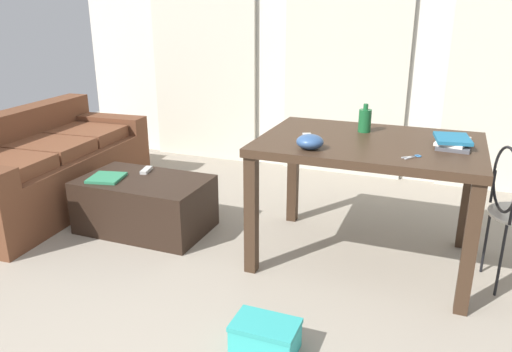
{
  "coord_description": "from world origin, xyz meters",
  "views": [
    {
      "loc": [
        0.93,
        -1.21,
        1.53
      ],
      "look_at": [
        -0.25,
        1.78,
        0.43
      ],
      "focal_mm": 34.72,
      "sensor_mm": 36.0,
      "label": 1
    }
  ],
  "objects_px": {
    "scissors": "(414,157)",
    "magazine": "(106,178)",
    "bowl": "(310,142)",
    "craft_table": "(369,157)",
    "bottle_near": "(365,120)",
    "shoebox": "(265,336)",
    "book_stack": "(453,142)",
    "tv_remote_on_table": "(308,137)",
    "tv_remote_primary": "(146,170)",
    "couch": "(43,168)",
    "coffee_table": "(145,204)"
  },
  "relations": [
    {
      "from": "bowl",
      "to": "magazine",
      "type": "xyz_separation_m",
      "value": [
        -1.49,
        0.09,
        -0.43
      ]
    },
    {
      "from": "tv_remote_primary",
      "to": "shoebox",
      "type": "xyz_separation_m",
      "value": [
        1.35,
        -1.1,
        -0.32
      ]
    },
    {
      "from": "craft_table",
      "to": "magazine",
      "type": "bearing_deg",
      "value": -172.74
    },
    {
      "from": "craft_table",
      "to": "shoebox",
      "type": "xyz_separation_m",
      "value": [
        -0.26,
        -1.08,
        -0.6
      ]
    },
    {
      "from": "scissors",
      "to": "magazine",
      "type": "xyz_separation_m",
      "value": [
        -2.04,
        0.04,
        -0.39
      ]
    },
    {
      "from": "scissors",
      "to": "tv_remote_on_table",
      "type": "bearing_deg",
      "value": 164.83
    },
    {
      "from": "scissors",
      "to": "shoebox",
      "type": "distance_m",
      "value": 1.2
    },
    {
      "from": "couch",
      "to": "coffee_table",
      "type": "distance_m",
      "value": 1.04
    },
    {
      "from": "magazine",
      "to": "tv_remote_on_table",
      "type": "bearing_deg",
      "value": -7.7
    },
    {
      "from": "couch",
      "to": "magazine",
      "type": "bearing_deg",
      "value": -15.04
    },
    {
      "from": "couch",
      "to": "bottle_near",
      "type": "distance_m",
      "value": 2.56
    },
    {
      "from": "couch",
      "to": "craft_table",
      "type": "xyz_separation_m",
      "value": [
        2.56,
        0.01,
        0.38
      ]
    },
    {
      "from": "bowl",
      "to": "tv_remote_primary",
      "type": "relative_size",
      "value": 1.06
    },
    {
      "from": "book_stack",
      "to": "magazine",
      "type": "distance_m",
      "value": 2.28
    },
    {
      "from": "book_stack",
      "to": "tv_remote_primary",
      "type": "xyz_separation_m",
      "value": [
        -2.06,
        -0.02,
        -0.41
      ]
    },
    {
      "from": "coffee_table",
      "to": "scissors",
      "type": "xyz_separation_m",
      "value": [
        1.8,
        -0.13,
        0.59
      ]
    },
    {
      "from": "bowl",
      "to": "book_stack",
      "type": "distance_m",
      "value": 0.82
    },
    {
      "from": "bottle_near",
      "to": "tv_remote_primary",
      "type": "relative_size",
      "value": 1.24
    },
    {
      "from": "tv_remote_primary",
      "to": "magazine",
      "type": "distance_m",
      "value": 0.3
    },
    {
      "from": "bottle_near",
      "to": "shoebox",
      "type": "distance_m",
      "value": 1.51
    },
    {
      "from": "scissors",
      "to": "tv_remote_primary",
      "type": "bearing_deg",
      "value": 171.42
    },
    {
      "from": "couch",
      "to": "craft_table",
      "type": "relative_size",
      "value": 1.45
    },
    {
      "from": "couch",
      "to": "magazine",
      "type": "height_order",
      "value": "couch"
    },
    {
      "from": "coffee_table",
      "to": "tv_remote_primary",
      "type": "height_order",
      "value": "tv_remote_primary"
    },
    {
      "from": "tv_remote_on_table",
      "to": "scissors",
      "type": "xyz_separation_m",
      "value": [
        0.62,
        -0.17,
        -0.01
      ]
    },
    {
      "from": "couch",
      "to": "book_stack",
      "type": "xyz_separation_m",
      "value": [
        3.02,
        0.05,
        0.51
      ]
    },
    {
      "from": "magazine",
      "to": "bowl",
      "type": "bearing_deg",
      "value": -16.22
    },
    {
      "from": "bottle_near",
      "to": "tv_remote_primary",
      "type": "height_order",
      "value": "bottle_near"
    },
    {
      "from": "book_stack",
      "to": "magazine",
      "type": "bearing_deg",
      "value": -173.33
    },
    {
      "from": "bowl",
      "to": "tv_remote_primary",
      "type": "bearing_deg",
      "value": 166.0
    },
    {
      "from": "bowl",
      "to": "magazine",
      "type": "distance_m",
      "value": 1.55
    },
    {
      "from": "bowl",
      "to": "magazine",
      "type": "relative_size",
      "value": 0.66
    },
    {
      "from": "coffee_table",
      "to": "tv_remote_primary",
      "type": "distance_m",
      "value": 0.26
    },
    {
      "from": "tv_remote_on_table",
      "to": "tv_remote_primary",
      "type": "relative_size",
      "value": 0.99
    },
    {
      "from": "couch",
      "to": "craft_table",
      "type": "distance_m",
      "value": 2.59
    },
    {
      "from": "scissors",
      "to": "shoebox",
      "type": "xyz_separation_m",
      "value": [
        -0.53,
        -0.81,
        -0.71
      ]
    },
    {
      "from": "couch",
      "to": "scissors",
      "type": "bearing_deg",
      "value": -5.06
    },
    {
      "from": "scissors",
      "to": "coffee_table",
      "type": "bearing_deg",
      "value": 175.74
    },
    {
      "from": "craft_table",
      "to": "magazine",
      "type": "distance_m",
      "value": 1.81
    },
    {
      "from": "scissors",
      "to": "bottle_near",
      "type": "bearing_deg",
      "value": 126.39
    },
    {
      "from": "craft_table",
      "to": "magazine",
      "type": "xyz_separation_m",
      "value": [
        -1.77,
        -0.23,
        -0.29
      ]
    },
    {
      "from": "tv_remote_on_table",
      "to": "scissors",
      "type": "distance_m",
      "value": 0.65
    },
    {
      "from": "book_stack",
      "to": "tv_remote_on_table",
      "type": "distance_m",
      "value": 0.82
    },
    {
      "from": "book_stack",
      "to": "scissors",
      "type": "height_order",
      "value": "book_stack"
    },
    {
      "from": "craft_table",
      "to": "bottle_near",
      "type": "bearing_deg",
      "value": 109.33
    },
    {
      "from": "tv_remote_on_table",
      "to": "scissors",
      "type": "relative_size",
      "value": 1.36
    },
    {
      "from": "bowl",
      "to": "magazine",
      "type": "height_order",
      "value": "bowl"
    },
    {
      "from": "bottle_near",
      "to": "tv_remote_on_table",
      "type": "bearing_deg",
      "value": -133.78
    },
    {
      "from": "craft_table",
      "to": "tv_remote_on_table",
      "type": "relative_size",
      "value": 9.1
    },
    {
      "from": "book_stack",
      "to": "coffee_table",
      "type": "bearing_deg",
      "value": -175.25
    }
  ]
}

